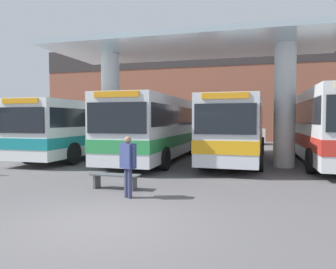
% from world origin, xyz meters
% --- Properties ---
extents(ground_plane, '(100.00, 100.00, 0.00)m').
position_xyz_m(ground_plane, '(0.00, 0.00, 0.00)').
color(ground_plane, '#565456').
extents(townhouse_backdrop, '(40.00, 0.58, 9.76)m').
position_xyz_m(townhouse_backdrop, '(0.00, 26.83, 5.68)').
color(townhouse_backdrop, brown).
rests_on(townhouse_backdrop, ground_plane).
extents(station_canopy, '(13.47, 5.68, 5.73)m').
position_xyz_m(station_canopy, '(0.00, 9.36, 4.64)').
color(station_canopy, silver).
rests_on(station_canopy, ground_plane).
extents(transit_bus_left_bay, '(2.82, 10.34, 3.06)m').
position_xyz_m(transit_bus_left_bay, '(-6.53, 10.63, 1.72)').
color(transit_bus_left_bay, white).
rests_on(transit_bus_left_bay, ground_plane).
extents(transit_bus_center_bay, '(2.85, 10.66, 3.21)m').
position_xyz_m(transit_bus_center_bay, '(-1.96, 10.29, 1.79)').
color(transit_bus_center_bay, silver).
rests_on(transit_bus_center_bay, ground_plane).
extents(transit_bus_right_bay, '(2.83, 10.85, 3.13)m').
position_xyz_m(transit_bus_right_bay, '(2.06, 11.09, 1.76)').
color(transit_bus_right_bay, silver).
rests_on(transit_bus_right_bay, ground_plane).
extents(transit_bus_far_right_bay, '(2.86, 11.04, 3.41)m').
position_xyz_m(transit_bus_far_right_bay, '(6.29, 11.15, 1.90)').
color(transit_bus_far_right_bay, white).
rests_on(transit_bus_far_right_bay, ground_plane).
extents(waiting_bench_near_pillar, '(1.54, 0.44, 0.46)m').
position_xyz_m(waiting_bench_near_pillar, '(-1.11, 3.07, 0.34)').
color(waiting_bench_near_pillar, '#4C5156').
rests_on(waiting_bench_near_pillar, ground_plane).
extents(pedestrian_waiting, '(0.58, 0.43, 1.68)m').
position_xyz_m(pedestrian_waiting, '(-0.29, 2.12, 1.03)').
color(pedestrian_waiting, '#333856').
rests_on(pedestrian_waiting, ground_plane).
extents(parked_car_street, '(4.16, 2.19, 1.88)m').
position_xyz_m(parked_car_street, '(1.67, 22.91, 0.92)').
color(parked_car_street, silver).
rests_on(parked_car_street, ground_plane).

